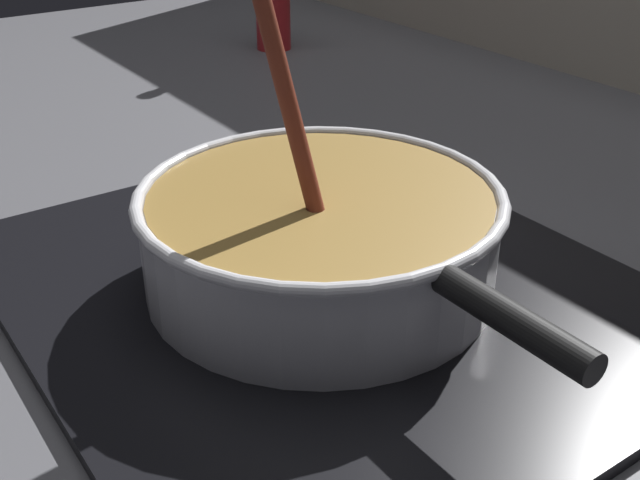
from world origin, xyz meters
name	(u,v)px	position (x,y,z in m)	size (l,w,h in m)	color
ground	(219,311)	(0.00, 0.00, -0.02)	(2.40, 1.60, 0.04)	#4C4C51
hob_plate	(320,288)	(0.05, 0.07, 0.01)	(0.56, 0.48, 0.01)	black
burner_ring	(320,278)	(0.05, 0.07, 0.02)	(0.20, 0.20, 0.01)	#592D0C
spare_burner	(226,210)	(-0.11, 0.07, 0.01)	(0.13, 0.13, 0.01)	#262628
cooking_pan	(321,235)	(0.06, 0.07, 0.06)	(0.42, 0.30, 0.28)	silver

